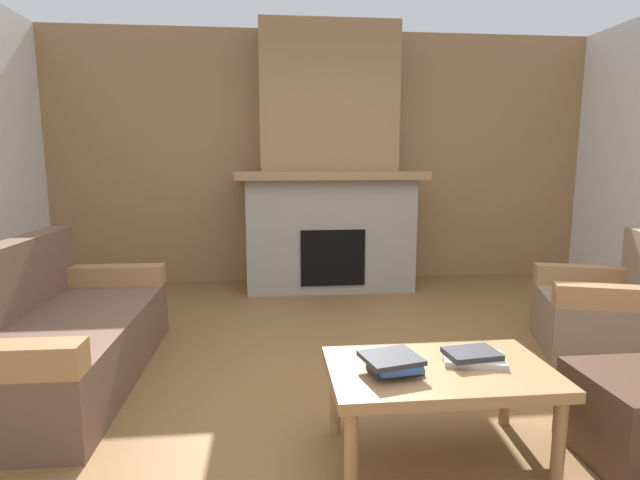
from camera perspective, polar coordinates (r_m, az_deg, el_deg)
ground at (r=3.01m, az=7.12°, el=-17.58°), size 9.00×9.00×0.00m
wall_back_wood_panel at (r=5.65m, az=0.52°, el=9.19°), size 6.00×0.12×2.70m
fireplace at (r=5.28m, az=0.97°, el=7.16°), size 1.90×0.82×2.70m
couch at (r=3.48m, az=-27.86°, el=-9.76°), size 0.86×1.81×0.85m
armchair at (r=4.09m, az=29.81°, el=-7.04°), size 0.96×0.96×0.85m
coffee_table at (r=2.40m, az=13.40°, el=-15.04°), size 1.00×0.60×0.43m
book_stack_near_edge at (r=2.26m, az=8.37°, el=-13.70°), size 0.28×0.26×0.08m
book_stack_center at (r=2.47m, az=16.96°, el=-12.53°), size 0.31×0.25×0.05m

